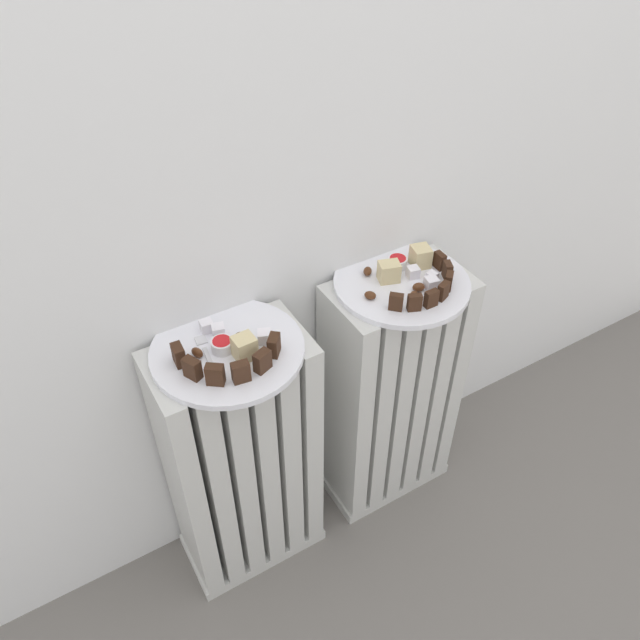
{
  "coord_description": "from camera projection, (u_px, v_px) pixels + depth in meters",
  "views": [
    {
      "loc": [
        -0.46,
        -0.5,
        1.42
      ],
      "look_at": [
        0.0,
        0.28,
        0.63
      ],
      "focal_mm": 35.01,
      "sensor_mm": 36.0,
      "label": 1
    }
  ],
  "objects": [
    {
      "name": "plate_right",
      "position": [
        402.0,
        283.0,
        1.26
      ],
      "size": [
        0.28,
        0.28,
        0.01
      ],
      "primitive_type": "cylinder",
      "color": "white",
      "rests_on": "radiator_right"
    },
    {
      "name": "turkish_delight_right_2",
      "position": [
        432.0,
        277.0,
        1.25
      ],
      "size": [
        0.02,
        0.02,
        0.02
      ],
      "primitive_type": "cube",
      "rotation": [
        0.0,
        0.0,
        0.29
      ],
      "color": "white",
      "rests_on": "plate_right"
    },
    {
      "name": "dark_cake_slice_right_2",
      "position": [
        431.0,
        299.0,
        1.18
      ],
      "size": [
        0.03,
        0.01,
        0.04
      ],
      "primitive_type": "cube",
      "rotation": [
        0.0,
        0.0,
        -0.0
      ],
      "color": "#382114",
      "rests_on": "plate_right"
    },
    {
      "name": "dark_cake_slice_right_3",
      "position": [
        443.0,
        291.0,
        1.2
      ],
      "size": [
        0.03,
        0.02,
        0.04
      ],
      "primitive_type": "cube",
      "rotation": [
        0.0,
        0.0,
        0.39
      ],
      "color": "#382114",
      "rests_on": "plate_right"
    },
    {
      "name": "dark_cake_slice_left_5",
      "position": [
        274.0,
        345.0,
        1.08
      ],
      "size": [
        0.03,
        0.03,
        0.04
      ],
      "primitive_type": "cube",
      "rotation": [
        0.0,
        0.0,
        0.86
      ],
      "color": "#382114",
      "rests_on": "plate_left"
    },
    {
      "name": "dark_cake_slice_right_4",
      "position": [
        449.0,
        281.0,
        1.22
      ],
      "size": [
        0.03,
        0.03,
        0.04
      ],
      "primitive_type": "cube",
      "rotation": [
        0.0,
        0.0,
        0.77
      ],
      "color": "#382114",
      "rests_on": "plate_right"
    },
    {
      "name": "turkish_delight_left_2",
      "position": [
        207.0,
        326.0,
        1.13
      ],
      "size": [
        0.02,
        0.02,
        0.02
      ],
      "primitive_type": "cube",
      "rotation": [
        0.0,
        0.0,
        1.51
      ],
      "color": "white",
      "rests_on": "plate_left"
    },
    {
      "name": "medjool_date_right_0",
      "position": [
        419.0,
        287.0,
        1.22
      ],
      "size": [
        0.03,
        0.03,
        0.02
      ],
      "primitive_type": "ellipsoid",
      "rotation": [
        0.0,
        0.0,
        2.84
      ],
      "color": "#4C2814",
      "rests_on": "plate_right"
    },
    {
      "name": "medjool_date_left_1",
      "position": [
        242.0,
        336.0,
        1.12
      ],
      "size": [
        0.03,
        0.03,
        0.01
      ],
      "primitive_type": "ellipsoid",
      "rotation": [
        0.0,
        0.0,
        2.52
      ],
      "color": "#4C2814",
      "rests_on": "plate_left"
    },
    {
      "name": "plate_left",
      "position": [
        228.0,
        350.0,
        1.11
      ],
      "size": [
        0.28,
        0.28,
        0.01
      ],
      "primitive_type": "cylinder",
      "color": "white",
      "rests_on": "radiator_left"
    },
    {
      "name": "dark_cake_slice_left_4",
      "position": [
        262.0,
        361.0,
        1.05
      ],
      "size": [
        0.03,
        0.03,
        0.04
      ],
      "primitive_type": "cube",
      "rotation": [
        0.0,
        0.0,
        0.36
      ],
      "color": "#382114",
      "rests_on": "plate_left"
    },
    {
      "name": "dark_cake_slice_left_1",
      "position": [
        192.0,
        368.0,
        1.04
      ],
      "size": [
        0.03,
        0.03,
        0.04
      ],
      "primitive_type": "cube",
      "rotation": [
        0.0,
        0.0,
        -1.13
      ],
      "color": "#382114",
      "rests_on": "plate_left"
    },
    {
      "name": "ground_plane",
      "position": [
        382.0,
        597.0,
        1.43
      ],
      "size": [
        6.0,
        6.0,
        0.0
      ],
      "primitive_type": "plane",
      "color": "slate"
    },
    {
      "name": "dark_cake_slice_right_5",
      "position": [
        447.0,
        270.0,
        1.25
      ],
      "size": [
        0.02,
        0.03,
        0.04
      ],
      "primitive_type": "cube",
      "rotation": [
        0.0,
        0.0,
        1.16
      ],
      "color": "#382114",
      "rests_on": "plate_right"
    },
    {
      "name": "marble_cake_slice_right_0",
      "position": [
        389.0,
        272.0,
        1.24
      ],
      "size": [
        0.05,
        0.04,
        0.04
      ],
      "primitive_type": "cube",
      "rotation": [
        0.0,
        0.0,
        -0.32
      ],
      "color": "beige",
      "rests_on": "plate_right"
    },
    {
      "name": "radiator_left",
      "position": [
        243.0,
        462.0,
        1.33
      ],
      "size": [
        0.31,
        0.17,
        0.64
      ],
      "color": "silver",
      "rests_on": "ground_plane"
    },
    {
      "name": "fork",
      "position": [
        206.0,
        352.0,
        1.1
      ],
      "size": [
        0.03,
        0.11,
        0.0
      ],
      "color": "silver",
      "rests_on": "plate_left"
    },
    {
      "name": "dark_cake_slice_right_6",
      "position": [
        440.0,
        261.0,
        1.28
      ],
      "size": [
        0.01,
        0.03,
        0.04
      ],
      "primitive_type": "cube",
      "rotation": [
        0.0,
        0.0,
        1.54
      ],
      "color": "#382114",
      "rests_on": "plate_right"
    },
    {
      "name": "dark_cake_slice_left_3",
      "position": [
        241.0,
        372.0,
        1.03
      ],
      "size": [
        0.03,
        0.02,
        0.04
      ],
      "primitive_type": "cube",
      "rotation": [
        0.0,
        0.0,
        -0.13
      ],
      "color": "#382114",
      "rests_on": "plate_left"
    },
    {
      "name": "medjool_date_right_3",
      "position": [
        370.0,
        295.0,
        1.21
      ],
      "size": [
        0.03,
        0.03,
        0.01
      ],
      "primitive_type": "ellipsoid",
      "rotation": [
        0.0,
        0.0,
        2.22
      ],
      "color": "#4C2814",
      "rests_on": "plate_right"
    },
    {
      "name": "jam_bowl_right",
      "position": [
        398.0,
        262.0,
        1.28
      ],
      "size": [
        0.04,
        0.04,
        0.02
      ],
      "color": "white",
      "rests_on": "plate_right"
    },
    {
      "name": "marble_cake_slice_right_1",
      "position": [
        421.0,
        256.0,
        1.28
      ],
      "size": [
        0.05,
        0.05,
        0.04
      ],
      "primitive_type": "cube",
      "rotation": [
        0.0,
        0.0,
        -0.25
      ],
      "color": "beige",
      "rests_on": "plate_right"
    },
    {
      "name": "marble_cake_slice_left_0",
      "position": [
        245.0,
        348.0,
        1.07
      ],
      "size": [
        0.04,
        0.04,
        0.04
      ],
      "primitive_type": "cube",
      "rotation": [
        0.0,
        0.0,
        0.04
      ],
      "color": "beige",
      "rests_on": "plate_left"
    },
    {
      "name": "medjool_date_right_1",
      "position": [
        368.0,
        271.0,
        1.26
      ],
      "size": [
        0.03,
        0.03,
        0.02
      ],
      "primitive_type": "ellipsoid",
      "rotation": [
        0.0,
        0.0,
        0.86
      ],
      "color": "#4C2814",
      "rests_on": "plate_right"
    },
    {
      "name": "dark_cake_slice_right_1",
      "position": [
        415.0,
        302.0,
        1.17
      ],
      "size": [
        0.03,
        0.02,
        0.04
      ],
      "primitive_type": "cube",
      "rotation": [
        0.0,
        0.0,
        -0.39
      ],
      "color": "#382114",
      "rests_on": "plate_right"
    },
    {
      "name": "medjool_date_right_2",
      "position": [
        414.0,
        296.0,
        1.2
      ],
      "size": [
        0.03,
        0.03,
        0.02
      ],
      "primitive_type": "ellipsoid",
      "rotation": [
        0.0,
        0.0,
        0.72
      ],
      "color": "#4C2814",
      "rests_on": "plate_right"
    },
    {
      "name": "turkish_delight_right_1",
      "position": [
        431.0,
        283.0,
        1.23
      ],
      "size": [
        0.03,
        0.03,
        0.02
      ],
      "primitive_type": "cube",
      "rotation": [
        0.0,
        0.0,
        1.37
      ],
      "color": "white",
      "rests_on": "plate_right"
    },
    {
      "name": "dark_cake_slice_right_0",
      "position": [
        396.0,
        302.0,
        1.17
      ],
      "size": [
        0.03,
        0.03,
        0.04
      ],
      "primitive_type": "cube",
      "rotation": [
        0.0,
        0.0,
        -0.77
      ],
      "color": "#382114",
      "rests_on": "plate_right"
    },
    {
      "name": "dark_cake_slice_left_2",
      "position": [
        215.0,
        375.0,
        1.03
      ],
      "size": [
        0.03,
        0.03,
        0.04
      ],
      "primitive_type": "cube",
      "rotation": [
        0.0,
        0.0,
        -0.63
      ],
      "color": "#382114",
      "rests_on": "plate_left"
    },
    {
      "name": "turkish_delight_left_0",
      "position": [
        218.0,
        331.0,
        1.12
      ],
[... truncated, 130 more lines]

